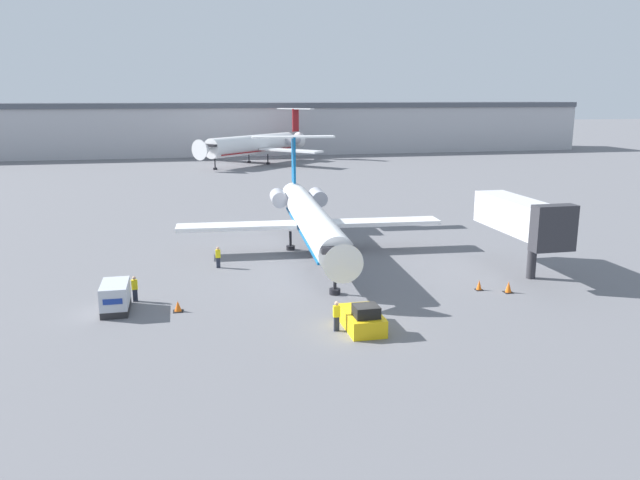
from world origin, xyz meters
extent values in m
plane|color=slate|center=(0.00, 0.00, 0.00)|extent=(600.00, 600.00, 0.00)
cube|color=#B2B2B7|center=(0.00, 120.00, 5.51)|extent=(180.00, 16.00, 11.01)
cube|color=#4C515B|center=(0.00, 120.00, 11.61)|extent=(180.00, 16.80, 1.20)
cylinder|color=white|center=(1.01, 18.83, 3.10)|extent=(4.43, 25.51, 2.72)
cone|color=white|center=(0.07, 5.08, 3.10)|extent=(2.86, 2.35, 2.72)
cube|color=black|center=(0.13, 5.95, 3.58)|extent=(2.35, 0.85, 0.44)
cone|color=white|center=(1.97, 32.99, 3.10)|extent=(2.64, 3.15, 2.45)
cube|color=#0C5999|center=(1.01, 18.83, 2.22)|extent=(3.99, 22.96, 0.20)
cube|color=white|center=(7.73, 19.65, 2.49)|extent=(10.74, 3.20, 0.36)
cube|color=white|center=(-5.55, 20.55, 2.49)|extent=(10.74, 3.20, 0.36)
cylinder|color=#ADADB7|center=(3.80, 29.33, 3.44)|extent=(1.83, 3.63, 1.60)
cylinder|color=#ADADB7|center=(-0.34, 29.61, 3.44)|extent=(1.83, 3.63, 1.60)
cube|color=#0C5999|center=(2.01, 33.58, 6.96)|extent=(0.39, 2.21, 5.00)
cube|color=white|center=(2.01, 33.58, 9.47)|extent=(9.11, 2.41, 0.20)
cylinder|color=black|center=(0.21, 7.17, 0.87)|extent=(0.24, 0.24, 1.74)
cylinder|color=black|center=(0.21, 7.17, 0.20)|extent=(0.80, 0.80, 0.40)
cylinder|color=black|center=(-0.63, 20.82, 0.87)|extent=(0.24, 0.24, 1.74)
cylinder|color=black|center=(-0.63, 20.82, 0.20)|extent=(0.80, 0.80, 0.40)
cylinder|color=black|center=(2.89, 20.58, 0.87)|extent=(0.24, 0.24, 1.74)
cylinder|color=black|center=(2.89, 20.58, 0.20)|extent=(0.80, 0.80, 0.40)
cube|color=yellow|center=(0.20, 0.20, 0.54)|extent=(2.08, 3.77, 1.08)
cube|color=black|center=(0.20, -0.63, 1.43)|extent=(1.46, 1.36, 0.70)
cube|color=black|center=(0.20, 2.01, 0.38)|extent=(1.88, 0.30, 0.65)
cube|color=#232326|center=(-14.74, 6.78, 0.23)|extent=(1.71, 3.22, 0.45)
cube|color=#B7BCC6|center=(-14.74, 6.78, 1.19)|extent=(1.71, 3.22, 1.47)
cube|color=navy|center=(-14.74, 5.15, 1.19)|extent=(1.19, 0.04, 0.36)
cube|color=#232838|center=(-1.39, 0.21, 0.45)|extent=(0.32, 0.20, 0.90)
cube|color=yellow|center=(-1.39, 0.21, 1.25)|extent=(0.40, 0.24, 0.71)
sphere|color=tan|center=(-1.39, 0.21, 1.74)|extent=(0.26, 0.26, 0.26)
cube|color=#232838|center=(-7.50, 16.09, 0.43)|extent=(0.32, 0.20, 0.85)
cube|color=yellow|center=(-7.50, 16.09, 1.19)|extent=(0.40, 0.24, 0.68)
sphere|color=tan|center=(-7.50, 16.09, 1.65)|extent=(0.25, 0.25, 0.25)
cube|color=#232838|center=(-13.63, 8.61, 0.43)|extent=(0.32, 0.20, 0.86)
cube|color=yellow|center=(-13.63, 8.61, 1.20)|extent=(0.40, 0.24, 0.68)
sphere|color=tan|center=(-13.63, 8.61, 1.67)|extent=(0.25, 0.25, 0.25)
cube|color=black|center=(-10.75, 5.84, 0.02)|extent=(0.66, 0.66, 0.04)
cone|color=orange|center=(-10.75, 5.84, 0.39)|extent=(0.47, 0.47, 0.69)
cube|color=black|center=(10.75, 5.84, 0.02)|extent=(0.53, 0.53, 0.04)
cone|color=orange|center=(10.75, 5.84, 0.40)|extent=(0.38, 0.38, 0.72)
cube|color=black|center=(12.54, 4.82, 0.02)|extent=(0.63, 0.63, 0.04)
cone|color=orange|center=(12.54, 4.82, 0.43)|extent=(0.45, 0.45, 0.79)
cylinder|color=white|center=(4.28, 94.49, 4.06)|extent=(20.38, 19.97, 3.87)
cone|color=white|center=(-5.67, 84.81, 4.06)|extent=(4.92, 4.93, 3.87)
cube|color=black|center=(-4.78, 85.68, 4.74)|extent=(2.80, 2.85, 0.44)
cone|color=white|center=(14.65, 104.57, 4.06)|extent=(5.48, 5.47, 3.48)
cube|color=maroon|center=(4.28, 94.49, 2.80)|extent=(18.34, 17.97, 0.20)
cube|color=white|center=(11.28, 89.07, 3.19)|extent=(11.81, 12.02, 0.36)
cube|color=white|center=(-0.94, 101.63, 3.19)|extent=(11.81, 12.02, 0.36)
cylinder|color=#ADADB7|center=(13.69, 99.68, 4.54)|extent=(3.55, 3.53, 2.00)
cylinder|color=#ADADB7|center=(9.73, 103.74, 4.54)|extent=(3.55, 3.53, 2.00)
cube|color=maroon|center=(15.26, 105.16, 8.49)|extent=(1.74, 1.71, 5.00)
cube|color=white|center=(15.26, 105.16, 10.99)|extent=(7.56, 7.71, 0.20)
cylinder|color=black|center=(-3.84, 86.59, 1.06)|extent=(0.24, 0.24, 2.12)
cylinder|color=black|center=(-3.84, 86.59, 0.20)|extent=(0.80, 0.80, 0.40)
cylinder|color=black|center=(3.84, 97.57, 1.06)|extent=(0.24, 0.24, 2.12)
cylinder|color=black|center=(3.84, 97.57, 0.20)|extent=(0.80, 0.80, 0.40)
cylinder|color=black|center=(7.35, 93.96, 1.06)|extent=(0.24, 0.24, 2.12)
cylinder|color=black|center=(7.35, 93.96, 0.20)|extent=(0.80, 0.80, 0.40)
cylinder|color=#2D2D33|center=(16.07, 7.77, 1.60)|extent=(0.70, 0.70, 3.20)
cube|color=silver|center=(16.07, 10.61, 4.50)|extent=(2.60, 9.46, 2.60)
cube|color=#2D2D33|center=(16.07, 5.28, 4.50)|extent=(3.20, 1.20, 3.38)
camera|label=1|loc=(-10.04, -34.19, 13.88)|focal=35.00mm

